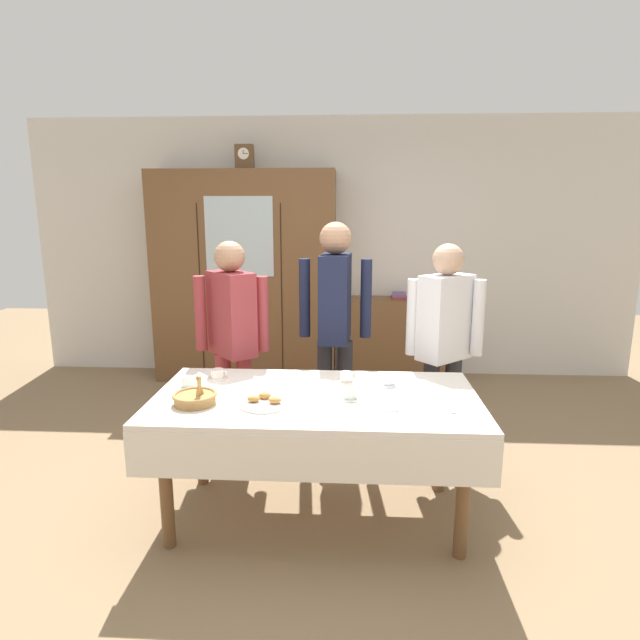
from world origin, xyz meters
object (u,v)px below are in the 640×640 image
object	(u,v)px
spoon_mid_left	(266,389)
person_behind_table_left	(335,314)
tea_cup_near_right	(350,394)
wall_cabinet	(245,277)
book_stack	(399,296)
person_beside_shelf	(232,330)
mantel_clock	(245,157)
tea_cup_far_left	(389,381)
dining_table	(316,414)
bookshelf_low	(398,339)
tea_cup_near_left	(218,375)
tea_cup_mid_left	(347,378)
spoon_far_left	(449,412)
bread_basket	(195,398)
pastry_plate	(264,402)
tea_cup_center	(188,383)
person_by_cabinet	(444,335)
spoon_far_right	(391,411)

from	to	relation	value
spoon_mid_left	person_behind_table_left	size ratio (longest dim) A/B	0.07
spoon_mid_left	tea_cup_near_right	bearing A→B (deg)	-14.30
wall_cabinet	book_stack	bearing A→B (deg)	1.81
book_stack	person_beside_shelf	world-z (taller)	person_beside_shelf
mantel_clock	person_beside_shelf	distance (m)	2.27
wall_cabinet	tea_cup_far_left	world-z (taller)	wall_cabinet
dining_table	bookshelf_low	size ratio (longest dim) A/B	1.77
tea_cup_near_left	bookshelf_low	bearing A→B (deg)	60.65
book_stack	wall_cabinet	bearing A→B (deg)	-178.19
book_stack	tea_cup_near_left	distance (m)	2.70
mantel_clock	person_beside_shelf	xyz separation A→B (m)	(0.24, -1.83, -1.33)
tea_cup_mid_left	spoon_far_left	distance (m)	0.70
dining_table	bread_basket	bearing A→B (deg)	-168.61
tea_cup_near_left	pastry_plate	size ratio (longest dim) A/B	0.46
dining_table	tea_cup_center	xyz separation A→B (m)	(-0.76, 0.13, 0.13)
wall_cabinet	spoon_mid_left	xyz separation A→B (m)	(0.60, -2.47, -0.32)
tea_cup_near_left	tea_cup_mid_left	world-z (taller)	same
tea_cup_mid_left	spoon_mid_left	distance (m)	0.50
book_stack	tea_cup_mid_left	world-z (taller)	book_stack
tea_cup_mid_left	mantel_clock	bearing A→B (deg)	114.20
bread_basket	person_by_cabinet	distance (m)	1.72
book_stack	spoon_mid_left	world-z (taller)	book_stack
bread_basket	spoon_far_left	bearing A→B (deg)	-2.34
tea_cup_center	tea_cup_near_right	xyz separation A→B (m)	(0.95, -0.14, 0.00)
book_stack	person_by_cabinet	bearing A→B (deg)	-85.93
person_beside_shelf	tea_cup_far_left	bearing A→B (deg)	-26.62
pastry_plate	tea_cup_near_right	bearing A→B (deg)	12.87
bookshelf_low	spoon_mid_left	bearing A→B (deg)	-111.51
tea_cup_center	tea_cup_mid_left	xyz separation A→B (m)	(0.93, 0.14, 0.00)
tea_cup_far_left	bread_basket	bearing A→B (deg)	-161.14
pastry_plate	spoon_mid_left	world-z (taller)	pastry_plate
bread_basket	person_by_cabinet	xyz separation A→B (m)	(1.47, 0.88, 0.16)
tea_cup_mid_left	spoon_far_right	xyz separation A→B (m)	(0.24, -0.46, -0.02)
tea_cup_mid_left	person_by_cabinet	size ratio (longest dim) A/B	0.08
book_stack	spoon_far_left	distance (m)	2.83
tea_cup_center	spoon_far_left	xyz separation A→B (m)	(1.46, -0.32, -0.02)
tea_cup_near_right	person_by_cabinet	bearing A→B (deg)	49.99
person_by_cabinet	tea_cup_mid_left	bearing A→B (deg)	-144.32
tea_cup_near_right	spoon_far_left	world-z (taller)	tea_cup_near_right
person_by_cabinet	mantel_clock	bearing A→B (deg)	132.77
mantel_clock	pastry_plate	world-z (taller)	mantel_clock
spoon_far_right	person_beside_shelf	distance (m)	1.41
tea_cup_center	spoon_mid_left	world-z (taller)	tea_cup_center
tea_cup_near_left	spoon_mid_left	bearing A→B (deg)	-28.16
pastry_plate	spoon_far_left	xyz separation A→B (m)	(0.97, -0.07, -0.01)
tea_cup_near_left	person_by_cabinet	size ratio (longest dim) A/B	0.08
wall_cabinet	bread_basket	size ratio (longest dim) A/B	8.97
tea_cup_near_left	wall_cabinet	bearing A→B (deg)	96.84
bread_basket	person_behind_table_left	world-z (taller)	person_behind_table_left
tea_cup_near_right	person_behind_table_left	distance (m)	1.00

